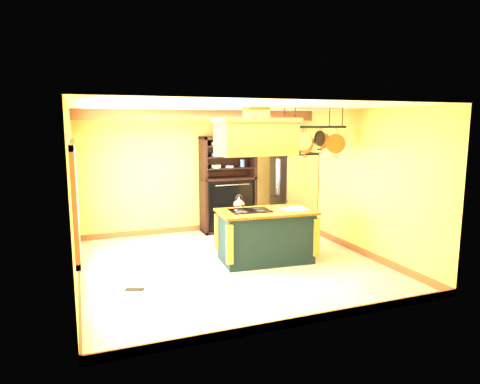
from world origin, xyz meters
TOP-DOWN VIEW (x-y plane):
  - floor at (0.00, 0.00)m, footprint 5.00×5.00m
  - ceiling at (0.00, 0.00)m, footprint 5.00×5.00m
  - wall_back at (0.00, 2.50)m, footprint 5.00×0.02m
  - wall_front at (0.00, -2.50)m, footprint 5.00×0.02m
  - wall_left at (-2.50, 0.00)m, footprint 0.02×5.00m
  - wall_right at (2.50, 0.00)m, footprint 0.02×5.00m
  - ceiling_beam at (0.00, 1.70)m, footprint 5.00×0.15m
  - window_near at (-2.47, -0.80)m, footprint 0.06×1.06m
  - window_far at (-2.47, 0.60)m, footprint 0.06×1.06m
  - kitchen_island at (0.64, -0.06)m, footprint 1.75×1.06m
  - range_hood at (0.44, -0.06)m, footprint 1.37×0.77m
  - pot_rack at (1.56, -0.06)m, footprint 1.15×0.52m
  - refrigerator at (2.10, 1.70)m, footprint 0.76×0.90m
  - hutch at (0.73, 2.27)m, footprint 1.21×0.55m
  - floor_register at (-1.72, -0.61)m, footprint 0.30×0.21m

SIDE VIEW (x-z plane):
  - floor at x=0.00m, z-range 0.00..0.00m
  - floor_register at x=-1.72m, z-range 0.00..0.01m
  - kitchen_island at x=0.64m, z-range -0.09..1.02m
  - hutch at x=0.73m, z-range -0.23..1.92m
  - refrigerator at x=2.10m, z-range -0.02..1.73m
  - wall_back at x=0.00m, z-range 0.00..2.70m
  - wall_front at x=0.00m, z-range 0.00..2.70m
  - wall_left at x=-2.50m, z-range 0.00..2.70m
  - wall_right at x=2.50m, z-range 0.00..2.70m
  - window_near at x=-2.47m, z-range 0.62..2.18m
  - window_far at x=-2.47m, z-range 0.62..2.18m
  - range_hood at x=0.44m, z-range 1.84..2.64m
  - pot_rack at x=1.56m, z-range 1.84..2.65m
  - ceiling_beam at x=0.00m, z-range 2.49..2.69m
  - ceiling at x=0.00m, z-range 2.70..2.70m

